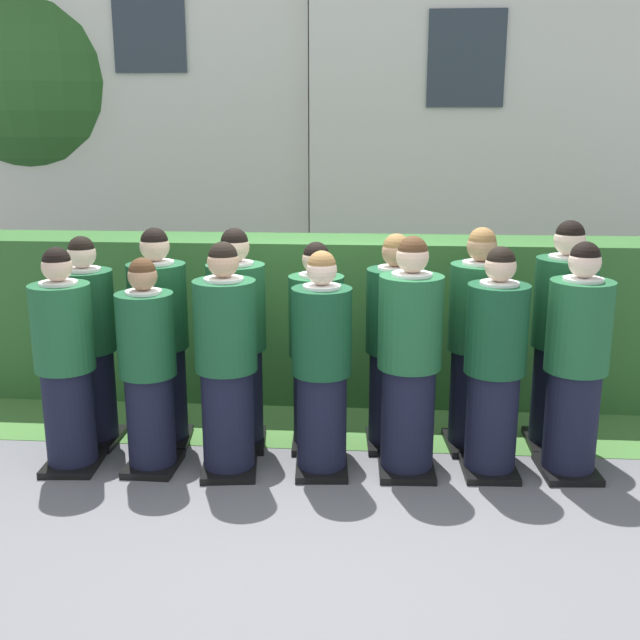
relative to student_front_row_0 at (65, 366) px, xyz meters
name	(u,v)px	position (x,y,z in m)	size (l,w,h in m)	color
ground_plane	(318,470)	(1.76, 0.06, -0.76)	(60.00, 60.00, 0.00)	slate
student_front_row_0	(65,366)	(0.00, 0.00, 0.00)	(0.42, 0.48, 1.60)	black
student_front_row_1	(148,372)	(0.58, 0.02, -0.03)	(0.40, 0.45, 1.53)	black
student_front_row_2	(226,366)	(1.14, 0.01, 0.02)	(0.44, 0.54, 1.65)	black
student_front_row_3	(322,370)	(1.79, 0.07, -0.01)	(0.41, 0.52, 1.59)	black
student_front_row_4	(409,363)	(2.40, 0.10, 0.04)	(0.44, 0.53, 1.69)	black
student_front_row_5	(494,369)	(2.98, 0.13, 0.01)	(0.42, 0.52, 1.62)	black
student_front_row_6	(576,367)	(3.53, 0.16, 0.03)	(0.43, 0.53, 1.65)	black
student_rear_row_0	(89,347)	(0.00, 0.45, 0.01)	(0.42, 0.46, 1.61)	black
student_rear_row_1	(160,343)	(0.54, 0.48, 0.04)	(0.44, 0.52, 1.67)	black
student_rear_row_2	(237,345)	(1.13, 0.49, 0.04)	(0.44, 0.52, 1.67)	black
student_rear_row_3	(316,352)	(1.72, 0.51, -0.01)	(0.41, 0.51, 1.58)	black
student_rear_row_4	(394,348)	(2.30, 0.56, 0.02)	(0.43, 0.49, 1.64)	black
student_rear_row_5	(477,345)	(2.91, 0.58, 0.04)	(0.44, 0.52, 1.69)	black
student_rear_row_6	(561,342)	(3.54, 0.64, 0.07)	(0.45, 0.54, 1.73)	black
hedge	(332,318)	(1.76, 1.67, -0.04)	(9.44, 0.70, 1.43)	#33662D
school_building_main	(561,33)	(4.68, 6.69, 2.88)	(7.13, 4.42, 7.09)	silver
school_building_annex	(82,10)	(-2.27, 6.87, 3.28)	(7.52, 4.28, 7.88)	silver
oak_tree_left	(49,87)	(-2.35, 5.66, 2.14)	(2.66, 2.66, 4.24)	brown
lawn_strip	(325,427)	(1.76, 0.87, -0.76)	(9.44, 0.90, 0.01)	#477A38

